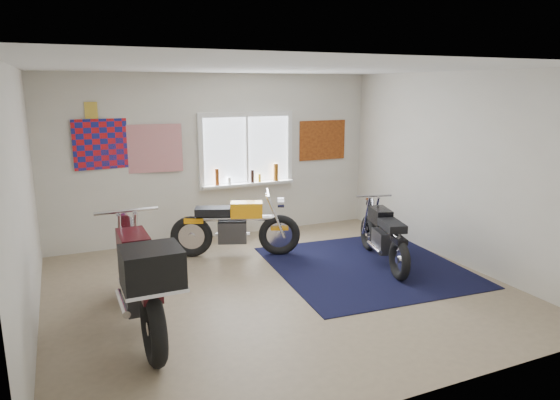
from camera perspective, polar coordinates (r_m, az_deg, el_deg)
name	(u,v)px	position (r m, az deg, el deg)	size (l,w,h in m)	color
ground	(279,289)	(6.38, -0.12, -10.10)	(5.50, 5.50, 0.00)	#9E896B
room_shell	(279,160)	(5.94, -0.12, 4.63)	(5.50, 5.50, 5.50)	white
navy_rug	(366,266)	(7.21, 9.80, -7.48)	(2.50, 2.60, 0.01)	black
window_assembly	(247,155)	(8.43, -3.82, 5.19)	(1.66, 0.17, 1.26)	white
oil_bottles	(253,175)	(8.45, -3.10, 2.88)	(1.13, 0.09, 0.30)	brown
flag_display	(91,110)	(7.88, -20.79, 9.56)	(1.60, 0.10, 1.17)	red
triumph_poster	(322,140)	(9.02, 4.87, 6.83)	(0.90, 0.03, 0.70)	#A54C14
yellow_triumph	(235,228)	(7.47, -5.17, -3.21)	(1.86, 0.85, 0.98)	black
black_chrome_bike	(383,237)	(7.26, 11.73, -4.14)	(0.68, 1.76, 0.92)	black
maroon_tourer	(141,280)	(5.23, -15.63, -8.77)	(0.69, 2.29, 1.16)	black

